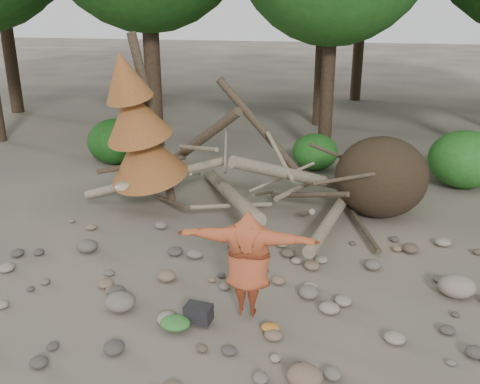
# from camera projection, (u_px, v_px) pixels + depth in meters

# --- Properties ---
(ground) EXTENTS (120.00, 120.00, 0.00)m
(ground) POSITION_uv_depth(u_px,v_px,m) (238.00, 293.00, 9.65)
(ground) COLOR #514C44
(ground) RESTS_ON ground
(deadfall_pile) EXTENTS (8.55, 5.24, 3.30)m
(deadfall_pile) POSITION_uv_depth(u_px,v_px,m) (356.00, 178.00, 12.85)
(deadfall_pile) COLOR #332619
(deadfall_pile) RESTS_ON ground
(dead_conifer) EXTENTS (2.06, 2.16, 4.35)m
(dead_conifer) POSITION_uv_depth(u_px,v_px,m) (138.00, 129.00, 12.62)
(dead_conifer) COLOR #4C3F30
(dead_conifer) RESTS_ON ground
(bush_left) EXTENTS (1.80, 1.80, 1.44)m
(bush_left) POSITION_uv_depth(u_px,v_px,m) (116.00, 141.00, 17.07)
(bush_left) COLOR #184B14
(bush_left) RESTS_ON ground
(bush_mid) EXTENTS (1.40, 1.40, 1.12)m
(bush_mid) POSITION_uv_depth(u_px,v_px,m) (315.00, 152.00, 16.49)
(bush_mid) COLOR #215F1B
(bush_mid) RESTS_ON ground
(bush_right) EXTENTS (2.00, 2.00, 1.60)m
(bush_right) POSITION_uv_depth(u_px,v_px,m) (465.00, 159.00, 14.88)
(bush_right) COLOR #2A7023
(bush_right) RESTS_ON ground
(frisbee_thrower) EXTENTS (3.43, 0.65, 2.11)m
(frisbee_thrower) POSITION_uv_depth(u_px,v_px,m) (248.00, 264.00, 8.60)
(frisbee_thrower) COLOR #A94726
(frisbee_thrower) RESTS_ON ground
(backpack) EXTENTS (0.46, 0.34, 0.29)m
(backpack) POSITION_uv_depth(u_px,v_px,m) (199.00, 316.00, 8.70)
(backpack) COLOR black
(backpack) RESTS_ON ground
(cloth_green) EXTENTS (0.49, 0.41, 0.18)m
(cloth_green) POSITION_uv_depth(u_px,v_px,m) (175.00, 326.00, 8.54)
(cloth_green) COLOR #326F2C
(cloth_green) RESTS_ON ground
(cloth_orange) EXTENTS (0.30, 0.24, 0.11)m
(cloth_orange) POSITION_uv_depth(u_px,v_px,m) (270.00, 330.00, 8.49)
(cloth_orange) COLOR #C07320
(cloth_orange) RESTS_ON ground
(boulder_front_left) EXTENTS (0.53, 0.47, 0.32)m
(boulder_front_left) POSITION_uv_depth(u_px,v_px,m) (120.00, 302.00, 9.09)
(boulder_front_left) COLOR #6D645B
(boulder_front_left) RESTS_ON ground
(boulder_front_right) EXTENTS (0.50, 0.45, 0.30)m
(boulder_front_right) POSITION_uv_depth(u_px,v_px,m) (305.00, 376.00, 7.31)
(boulder_front_right) COLOR #7A5D4C
(boulder_front_right) RESTS_ON ground
(boulder_mid_right) EXTENTS (0.65, 0.59, 0.39)m
(boulder_mid_right) POSITION_uv_depth(u_px,v_px,m) (457.00, 286.00, 9.51)
(boulder_mid_right) COLOR gray
(boulder_mid_right) RESTS_ON ground
(boulder_mid_left) EXTENTS (0.45, 0.40, 0.27)m
(boulder_mid_left) POSITION_uv_depth(u_px,v_px,m) (87.00, 246.00, 11.20)
(boulder_mid_left) COLOR #575249
(boulder_mid_left) RESTS_ON ground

